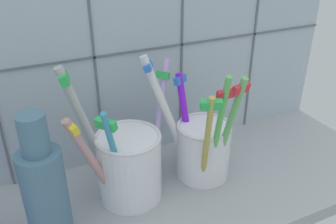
% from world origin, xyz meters
% --- Properties ---
extents(counter_slab, '(0.64, 0.22, 0.02)m').
position_xyz_m(counter_slab, '(0.00, 0.00, 0.01)').
color(counter_slab, '#9EA3A8').
rests_on(counter_slab, ground).
extents(tile_wall_back, '(0.64, 0.02, 0.45)m').
position_xyz_m(tile_wall_back, '(0.00, 0.12, 0.22)').
color(tile_wall_back, '#B2C1CC').
rests_on(tile_wall_back, ground).
extents(toothbrush_cup_left, '(0.16, 0.10, 0.19)m').
position_xyz_m(toothbrush_cup_left, '(-0.06, 0.02, 0.07)').
color(toothbrush_cup_left, white).
rests_on(toothbrush_cup_left, counter_slab).
extents(toothbrush_cup_right, '(0.11, 0.11, 0.18)m').
position_xyz_m(toothbrush_cup_right, '(0.05, 0.02, 0.07)').
color(toothbrush_cup_right, white).
rests_on(toothbrush_cup_right, counter_slab).
extents(ceramic_vase, '(0.05, 0.05, 0.16)m').
position_xyz_m(ceramic_vase, '(-0.16, -0.01, 0.09)').
color(ceramic_vase, slate).
rests_on(ceramic_vase, counter_slab).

